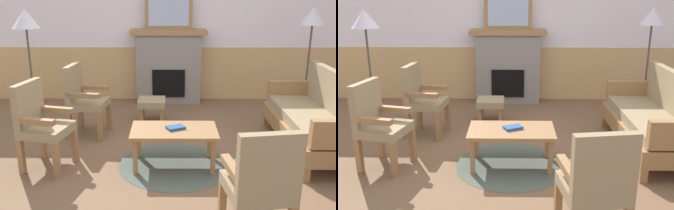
% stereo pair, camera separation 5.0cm
% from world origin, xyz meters
% --- Properties ---
extents(ground_plane, '(14.00, 14.00, 0.00)m').
position_xyz_m(ground_plane, '(0.00, 0.00, 0.00)').
color(ground_plane, brown).
extents(wall_back, '(7.20, 0.14, 2.70)m').
position_xyz_m(wall_back, '(0.00, 2.60, 1.31)').
color(wall_back, white).
rests_on(wall_back, ground_plane).
extents(fireplace, '(1.30, 0.44, 1.28)m').
position_xyz_m(fireplace, '(0.00, 2.35, 0.65)').
color(fireplace, gray).
rests_on(fireplace, ground_plane).
extents(framed_picture, '(0.80, 0.04, 0.56)m').
position_xyz_m(framed_picture, '(0.00, 2.35, 1.56)').
color(framed_picture, olive).
rests_on(framed_picture, fireplace).
extents(couch, '(0.70, 1.80, 0.98)m').
position_xyz_m(couch, '(1.80, 0.27, 0.40)').
color(couch, olive).
rests_on(couch, ground_plane).
extents(coffee_table, '(0.96, 0.56, 0.44)m').
position_xyz_m(coffee_table, '(0.07, -0.20, 0.39)').
color(coffee_table, olive).
rests_on(coffee_table, ground_plane).
extents(round_rug, '(1.27, 1.27, 0.01)m').
position_xyz_m(round_rug, '(0.07, -0.20, 0.00)').
color(round_rug, '#4C564C').
rests_on(round_rug, ground_plane).
extents(book_on_table, '(0.23, 0.20, 0.03)m').
position_xyz_m(book_on_table, '(0.09, -0.20, 0.46)').
color(book_on_table, navy).
rests_on(book_on_table, coffee_table).
extents(footstool, '(0.40, 0.40, 0.36)m').
position_xyz_m(footstool, '(-0.25, 1.26, 0.28)').
color(footstool, olive).
rests_on(footstool, ground_plane).
extents(armchair_near_fireplace, '(0.58, 0.58, 0.98)m').
position_xyz_m(armchair_near_fireplace, '(-1.40, -0.24, 0.54)').
color(armchair_near_fireplace, olive).
rests_on(armchair_near_fireplace, ground_plane).
extents(armchair_by_window_left, '(0.54, 0.54, 0.98)m').
position_xyz_m(armchair_by_window_left, '(-1.15, 0.75, 0.54)').
color(armchair_by_window_left, olive).
rests_on(armchair_by_window_left, ground_plane).
extents(armchair_front_left, '(0.54, 0.54, 0.98)m').
position_xyz_m(armchair_front_left, '(0.72, -1.58, 0.54)').
color(armchair_front_left, olive).
rests_on(armchair_front_left, ground_plane).
extents(floor_lamp_by_couch, '(0.36, 0.36, 1.68)m').
position_xyz_m(floor_lamp_by_couch, '(2.14, 1.56, 1.45)').
color(floor_lamp_by_couch, '#332D28').
rests_on(floor_lamp_by_couch, ground_plane).
extents(floor_lamp_by_chairs, '(0.36, 0.36, 1.68)m').
position_xyz_m(floor_lamp_by_chairs, '(-1.92, 1.00, 1.45)').
color(floor_lamp_by_chairs, '#332D28').
rests_on(floor_lamp_by_chairs, ground_plane).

